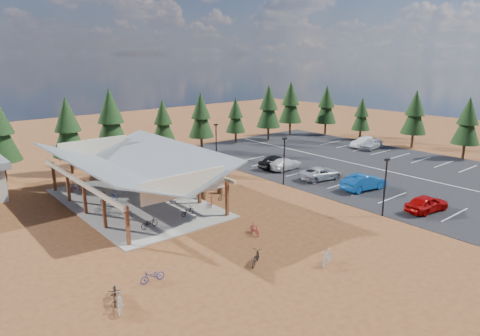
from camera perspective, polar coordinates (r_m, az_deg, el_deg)
ground at (r=41.67m, az=2.94°, el=-4.17°), size 140.00×140.00×0.00m
asphalt_lot at (r=57.05m, az=14.61°, el=0.65°), size 27.00×44.00×0.04m
concrete_pad at (r=41.82m, az=-13.92°, el=-4.46°), size 10.60×18.60×0.10m
bike_pavilion at (r=40.75m, az=-14.25°, el=0.56°), size 11.65×19.40×4.97m
lamp_post_0 at (r=38.50m, az=18.78°, el=-1.93°), size 0.50×0.25×5.14m
lamp_post_1 at (r=45.57m, az=5.89°, el=1.35°), size 0.50×0.25×5.14m
lamp_post_2 at (r=54.40m, az=-3.20°, el=3.63°), size 0.50×0.25×5.14m
trash_bin_0 at (r=41.56m, az=-5.00°, el=-3.60°), size 0.60×0.60×0.90m
trash_bin_1 at (r=43.22m, az=-2.69°, el=-2.82°), size 0.60×0.60×0.90m
pine_2 at (r=53.04m, az=-21.98°, el=5.06°), size 3.87×3.87×9.02m
pine_3 at (r=55.37m, az=-16.85°, el=6.31°), size 4.17×4.17×9.70m
pine_4 at (r=60.07m, az=-10.23°, el=6.16°), size 3.31×3.31×7.71m
pine_5 at (r=61.69m, az=-5.23°, el=7.01°), size 3.64×3.64×8.48m
pine_6 at (r=67.24m, az=-0.59°, el=7.05°), size 3.09×3.09×7.21m
pine_7 at (r=69.48m, az=3.83°, el=8.19°), size 3.87×3.87×9.01m
pine_8 at (r=74.50m, az=6.77°, el=8.70°), size 3.98×3.98×9.27m
pine_10 at (r=64.24m, az=28.07°, el=5.53°), size 3.56×3.56×8.29m
pine_11 at (r=68.98m, az=22.30°, el=6.87°), size 3.70×3.70×8.62m
pine_12 at (r=72.34m, az=15.91°, el=6.91°), size 2.98×2.98×6.94m
pine_13 at (r=75.93m, az=11.44°, el=8.28°), size 3.66×3.66×8.52m
bike_0 at (r=35.38m, az=-12.00°, el=-7.14°), size 1.66×0.78×0.84m
bike_1 at (r=39.54m, az=-17.83°, el=-5.11°), size 1.54×0.52×0.91m
bike_2 at (r=42.05m, az=-17.05°, el=-3.81°), size 1.91×0.84×0.97m
bike_3 at (r=46.56m, az=-21.00°, el=-2.38°), size 1.58×0.74×0.91m
bike_4 at (r=37.40m, az=-7.02°, el=-5.70°), size 1.65×0.95×0.82m
bike_5 at (r=41.26m, az=-8.68°, el=-3.71°), size 1.56×0.74×0.90m
bike_6 at (r=45.06m, az=-14.66°, el=-2.43°), size 1.76×0.71×0.90m
bike_7 at (r=48.39m, az=-15.40°, el=-1.24°), size 1.66×0.56×0.98m
bike_8 at (r=26.22m, az=-16.33°, el=-15.77°), size 1.37×1.97×0.98m
bike_9 at (r=25.34m, az=-15.75°, el=-16.85°), size 1.24×1.71×1.01m
bike_10 at (r=27.66m, az=-11.59°, el=-13.91°), size 1.63×0.68×0.83m
bike_11 at (r=33.58m, az=1.96°, el=-8.14°), size 0.84×1.59×0.92m
bike_12 at (r=29.17m, az=2.08°, el=-11.88°), size 1.79×1.51×0.93m
bike_13 at (r=29.70m, az=11.57°, el=-11.55°), size 1.81×0.99×1.05m
bike_15 at (r=39.51m, az=-3.84°, el=-4.58°), size 1.23×1.43×0.89m
bike_16 at (r=41.44m, az=-2.15°, el=-3.66°), size 1.63×0.81×0.82m
car_0 at (r=41.55m, az=23.63°, el=-4.34°), size 4.66×2.43×1.51m
car_1 at (r=45.83m, az=16.19°, el=-1.82°), size 5.32×2.59×1.68m
car_2 at (r=48.59m, az=10.70°, el=-0.70°), size 5.42×3.20×1.41m
car_3 at (r=52.19m, az=6.11°, el=0.56°), size 4.83×2.00×1.40m
car_4 at (r=52.67m, az=4.84°, el=0.86°), size 4.81×1.94×1.64m
car_8 at (r=66.00m, az=17.09°, el=3.07°), size 4.61×2.23×1.52m
car_9 at (r=67.09m, az=16.36°, el=3.33°), size 4.96×2.39×1.57m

